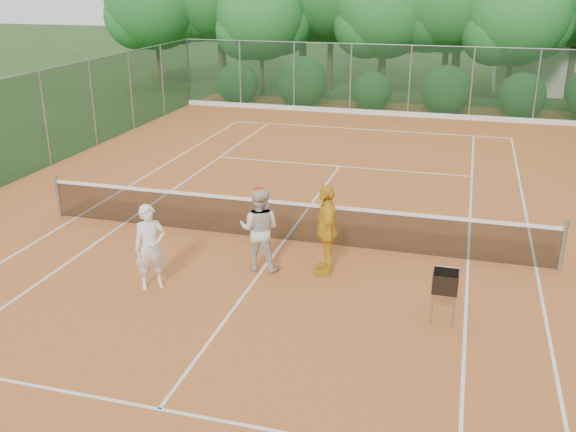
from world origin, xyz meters
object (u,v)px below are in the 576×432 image
object	(u,v)px
player_white	(150,247)
ball_hopper	(445,283)
player_yellow	(326,230)
player_center_grp	(260,229)

from	to	relation	value
player_white	ball_hopper	distance (m)	5.54
player_white	player_yellow	xyz separation A→B (m)	(3.11, 1.57, 0.09)
ball_hopper	player_yellow	bearing A→B (deg)	144.07
player_white	player_yellow	size ratio (longest dim) A/B	0.90
player_yellow	ball_hopper	distance (m)	2.81
player_center_grp	player_yellow	size ratio (longest dim) A/B	0.95
player_center_grp	ball_hopper	xyz separation A→B (m)	(3.77, -1.21, -0.13)
player_white	player_center_grp	size ratio (longest dim) A/B	0.95
player_yellow	ball_hopper	size ratio (longest dim) A/B	1.97
player_yellow	ball_hopper	world-z (taller)	player_yellow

